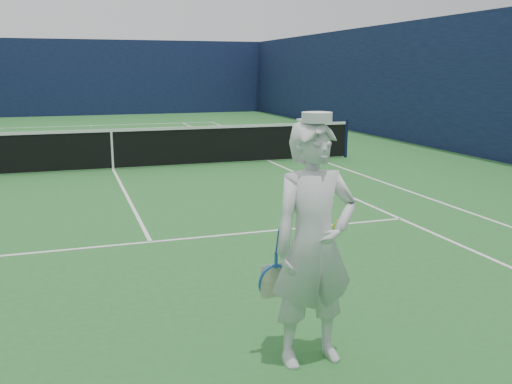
# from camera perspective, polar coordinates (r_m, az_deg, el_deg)

# --- Properties ---
(ground) EXTENTS (80.00, 80.00, 0.00)m
(ground) POSITION_cam_1_polar(r_m,az_deg,el_deg) (14.55, -14.09, 2.19)
(ground) COLOR #27672A
(ground) RESTS_ON ground
(court_markings) EXTENTS (11.03, 23.83, 0.01)m
(court_markings) POSITION_cam_1_polar(r_m,az_deg,el_deg) (14.55, -14.09, 2.20)
(court_markings) COLOR white
(court_markings) RESTS_ON ground
(windscreen_fence) EXTENTS (20.12, 36.12, 4.00)m
(windscreen_fence) POSITION_cam_1_polar(r_m,az_deg,el_deg) (14.35, -14.51, 10.07)
(windscreen_fence) COLOR #0F173A
(windscreen_fence) RESTS_ON ground
(tennis_net) EXTENTS (12.88, 0.09, 1.07)m
(tennis_net) POSITION_cam_1_polar(r_m,az_deg,el_deg) (14.47, -14.20, 4.35)
(tennis_net) COLOR #141E4C
(tennis_net) RESTS_ON ground
(tennis_player) EXTENTS (0.82, 0.53, 2.10)m
(tennis_player) POSITION_cam_1_polar(r_m,az_deg,el_deg) (4.70, 5.82, -5.24)
(tennis_player) COLOR white
(tennis_player) RESTS_ON ground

